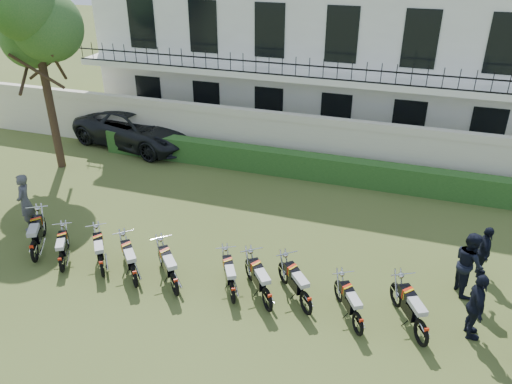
{
  "coord_description": "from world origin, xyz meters",
  "views": [
    {
      "loc": [
        4.77,
        -10.45,
        8.68
      ],
      "look_at": [
        0.35,
        2.7,
        1.46
      ],
      "focal_mm": 35.0,
      "sensor_mm": 36.0,
      "label": 1
    }
  ],
  "objects_px": {
    "motorcycle_0": "(33,247)",
    "suv": "(137,128)",
    "motorcycle_4": "(174,280)",
    "motorcycle_8": "(358,319)",
    "motorcycle_9": "(422,328)",
    "officer_2": "(476,307)",
    "motorcycle_2": "(101,262)",
    "motorcycle_3": "(134,272)",
    "officer_4": "(469,263)",
    "motorcycle_5": "(232,288)",
    "tree_west_near": "(34,19)",
    "inspector": "(25,202)",
    "motorcycle_1": "(61,259)",
    "officer_5": "(484,252)",
    "motorcycle_6": "(267,295)",
    "motorcycle_7": "(306,298)"
  },
  "relations": [
    {
      "from": "motorcycle_0",
      "to": "suv",
      "type": "height_order",
      "value": "suv"
    },
    {
      "from": "motorcycle_4",
      "to": "motorcycle_8",
      "type": "bearing_deg",
      "value": -41.33
    },
    {
      "from": "motorcycle_9",
      "to": "motorcycle_0",
      "type": "bearing_deg",
      "value": 152.43
    },
    {
      "from": "officer_2",
      "to": "motorcycle_2",
      "type": "bearing_deg",
      "value": 88.17
    },
    {
      "from": "motorcycle_0",
      "to": "motorcycle_8",
      "type": "relative_size",
      "value": 1.14
    },
    {
      "from": "motorcycle_4",
      "to": "motorcycle_9",
      "type": "distance_m",
      "value": 6.31
    },
    {
      "from": "motorcycle_8",
      "to": "suv",
      "type": "xyz_separation_m",
      "value": [
        -11.33,
        9.08,
        0.36
      ]
    },
    {
      "from": "motorcycle_3",
      "to": "motorcycle_4",
      "type": "bearing_deg",
      "value": -40.7
    },
    {
      "from": "motorcycle_0",
      "to": "officer_4",
      "type": "height_order",
      "value": "officer_4"
    },
    {
      "from": "motorcycle_5",
      "to": "motorcycle_9",
      "type": "bearing_deg",
      "value": -29.85
    },
    {
      "from": "motorcycle_3",
      "to": "motorcycle_5",
      "type": "relative_size",
      "value": 0.93
    },
    {
      "from": "tree_west_near",
      "to": "motorcycle_8",
      "type": "distance_m",
      "value": 15.41
    },
    {
      "from": "motorcycle_9",
      "to": "officer_4",
      "type": "relative_size",
      "value": 1.02
    },
    {
      "from": "tree_west_near",
      "to": "officer_2",
      "type": "distance_m",
      "value": 17.28
    },
    {
      "from": "inspector",
      "to": "motorcycle_2",
      "type": "bearing_deg",
      "value": 45.57
    },
    {
      "from": "motorcycle_1",
      "to": "inspector",
      "type": "relative_size",
      "value": 0.82
    },
    {
      "from": "motorcycle_2",
      "to": "motorcycle_9",
      "type": "bearing_deg",
      "value": -36.77
    },
    {
      "from": "motorcycle_1",
      "to": "motorcycle_3",
      "type": "xyz_separation_m",
      "value": [
        2.33,
        0.06,
        0.05
      ]
    },
    {
      "from": "inspector",
      "to": "officer_4",
      "type": "xyz_separation_m",
      "value": [
        13.48,
        1.06,
        -0.05
      ]
    },
    {
      "from": "officer_5",
      "to": "motorcycle_2",
      "type": "bearing_deg",
      "value": 106.32
    },
    {
      "from": "inspector",
      "to": "motorcycle_3",
      "type": "bearing_deg",
      "value": 48.87
    },
    {
      "from": "motorcycle_5",
      "to": "officer_5",
      "type": "relative_size",
      "value": 1.04
    },
    {
      "from": "motorcycle_5",
      "to": "inspector",
      "type": "height_order",
      "value": "inspector"
    },
    {
      "from": "motorcycle_3",
      "to": "motorcycle_8",
      "type": "distance_m",
      "value": 6.06
    },
    {
      "from": "motorcycle_6",
      "to": "motorcycle_1",
      "type": "bearing_deg",
      "value": 144.43
    },
    {
      "from": "motorcycle_1",
      "to": "officer_5",
      "type": "distance_m",
      "value": 11.92
    },
    {
      "from": "motorcycle_0",
      "to": "officer_5",
      "type": "bearing_deg",
      "value": -14.76
    },
    {
      "from": "tree_west_near",
      "to": "suv",
      "type": "xyz_separation_m",
      "value": [
        1.81,
        3.12,
        -5.06
      ]
    },
    {
      "from": "motorcycle_2",
      "to": "motorcycle_9",
      "type": "relative_size",
      "value": 0.84
    },
    {
      "from": "inspector",
      "to": "suv",
      "type": "bearing_deg",
      "value": 159.87
    },
    {
      "from": "tree_west_near",
      "to": "motorcycle_0",
      "type": "height_order",
      "value": "tree_west_near"
    },
    {
      "from": "motorcycle_6",
      "to": "motorcycle_8",
      "type": "height_order",
      "value": "motorcycle_6"
    },
    {
      "from": "motorcycle_3",
      "to": "officer_5",
      "type": "distance_m",
      "value": 9.7
    },
    {
      "from": "motorcycle_3",
      "to": "motorcycle_7",
      "type": "height_order",
      "value": "motorcycle_7"
    },
    {
      "from": "motorcycle_3",
      "to": "motorcycle_6",
      "type": "bearing_deg",
      "value": -38.49
    },
    {
      "from": "motorcycle_4",
      "to": "officer_5",
      "type": "bearing_deg",
      "value": -17.81
    },
    {
      "from": "tree_west_near",
      "to": "motorcycle_4",
      "type": "height_order",
      "value": "tree_west_near"
    },
    {
      "from": "suv",
      "to": "officer_5",
      "type": "relative_size",
      "value": 3.76
    },
    {
      "from": "motorcycle_3",
      "to": "officer_4",
      "type": "bearing_deg",
      "value": -24.56
    },
    {
      "from": "suv",
      "to": "inspector",
      "type": "height_order",
      "value": "inspector"
    },
    {
      "from": "motorcycle_5",
      "to": "officer_4",
      "type": "bearing_deg",
      "value": -6.7
    },
    {
      "from": "officer_4",
      "to": "officer_5",
      "type": "xyz_separation_m",
      "value": [
        0.45,
        0.89,
        -0.13
      ]
    },
    {
      "from": "motorcycle_7",
      "to": "motorcycle_8",
      "type": "bearing_deg",
      "value": -53.22
    },
    {
      "from": "tree_west_near",
      "to": "motorcycle_8",
      "type": "bearing_deg",
      "value": -24.42
    },
    {
      "from": "tree_west_near",
      "to": "motorcycle_8",
      "type": "relative_size",
      "value": 4.81
    },
    {
      "from": "motorcycle_4",
      "to": "motorcycle_5",
      "type": "height_order",
      "value": "motorcycle_4"
    },
    {
      "from": "motorcycle_1",
      "to": "officer_5",
      "type": "height_order",
      "value": "officer_5"
    },
    {
      "from": "motorcycle_1",
      "to": "motorcycle_6",
      "type": "height_order",
      "value": "motorcycle_6"
    },
    {
      "from": "officer_4",
      "to": "officer_5",
      "type": "height_order",
      "value": "officer_4"
    },
    {
      "from": "officer_2",
      "to": "motorcycle_9",
      "type": "bearing_deg",
      "value": 115.34
    }
  ]
}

